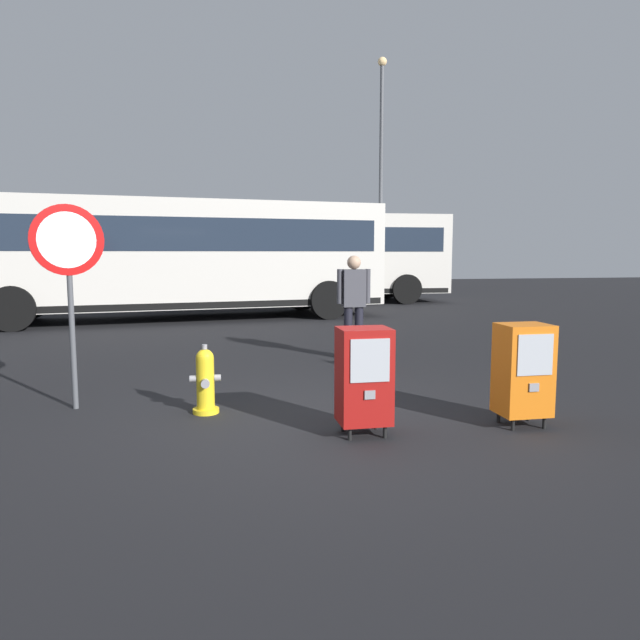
% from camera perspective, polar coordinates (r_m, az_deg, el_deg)
% --- Properties ---
extents(ground_plane, '(60.00, 60.00, 0.00)m').
position_cam_1_polar(ground_plane, '(6.04, -0.61, -9.89)').
color(ground_plane, black).
extents(fire_hydrant, '(0.33, 0.31, 0.75)m').
position_cam_1_polar(fire_hydrant, '(6.36, -11.18, -5.89)').
color(fire_hydrant, yellow).
rests_on(fire_hydrant, ground_plane).
extents(newspaper_box_primary, '(0.48, 0.42, 1.02)m').
position_cam_1_polar(newspaper_box_primary, '(6.09, 19.30, -4.59)').
color(newspaper_box_primary, black).
rests_on(newspaper_box_primary, ground_plane).
extents(newspaper_box_secondary, '(0.48, 0.42, 1.02)m').
position_cam_1_polar(newspaper_box_secondary, '(5.48, 4.33, -5.46)').
color(newspaper_box_secondary, black).
rests_on(newspaper_box_secondary, ground_plane).
extents(stop_sign, '(0.71, 0.31, 2.23)m').
position_cam_1_polar(stop_sign, '(6.82, -23.44, 5.12)').
color(stop_sign, '#4C4F54').
rests_on(stop_sign, ground_plane).
extents(pedestrian, '(0.55, 0.22, 1.67)m').
position_cam_1_polar(pedestrian, '(9.36, 3.32, 1.90)').
color(pedestrian, black).
rests_on(pedestrian, ground_plane).
extents(traffic_cone, '(0.36, 0.36, 0.53)m').
position_cam_1_polar(traffic_cone, '(8.64, 4.86, -3.10)').
color(traffic_cone, black).
rests_on(traffic_cone, ground_plane).
extents(bus_near, '(10.74, 3.84, 3.00)m').
position_cam_1_polar(bus_near, '(15.42, -13.81, 6.40)').
color(bus_near, beige).
rests_on(bus_near, ground_plane).
extents(bus_far, '(10.57, 3.01, 3.00)m').
position_cam_1_polar(bus_far, '(20.07, -2.68, 6.59)').
color(bus_far, beige).
rests_on(bus_far, ground_plane).
extents(street_light_near_left, '(0.32, 0.32, 8.48)m').
position_cam_1_polar(street_light_near_left, '(21.42, 6.01, 14.91)').
color(street_light_near_left, '#4C4F54').
rests_on(street_light_near_left, ground_plane).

